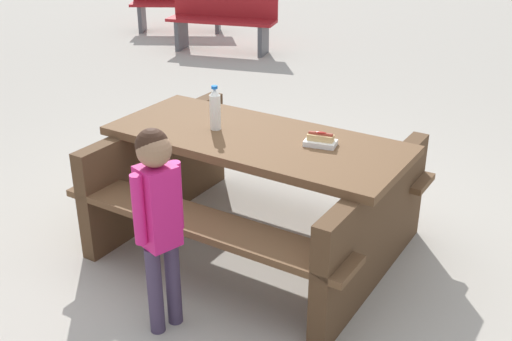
# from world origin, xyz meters

# --- Properties ---
(ground_plane) EXTENTS (30.00, 30.00, 0.00)m
(ground_plane) POSITION_xyz_m (0.00, 0.00, 0.00)
(ground_plane) COLOR #ADA599
(ground_plane) RESTS_ON ground
(picnic_table) EXTENTS (2.15, 1.90, 0.75)m
(picnic_table) POSITION_xyz_m (0.00, 0.00, 0.44)
(picnic_table) COLOR brown
(picnic_table) RESTS_ON ground
(soda_bottle) EXTENTS (0.07, 0.07, 0.27)m
(soda_bottle) POSITION_xyz_m (-0.25, -0.12, 0.88)
(soda_bottle) COLOR silver
(soda_bottle) RESTS_ON picnic_table
(hotdog_tray) EXTENTS (0.21, 0.19, 0.08)m
(hotdog_tray) POSITION_xyz_m (0.34, 0.19, 0.78)
(hotdog_tray) COLOR white
(hotdog_tray) RESTS_ON picnic_table
(child_in_coat) EXTENTS (0.17, 0.27, 1.10)m
(child_in_coat) POSITION_xyz_m (0.33, -0.87, 0.70)
(child_in_coat) COLOR #3F334C
(child_in_coat) RESTS_ON ground
(park_bench_near) EXTENTS (1.46, 1.18, 0.85)m
(park_bench_near) POSITION_xyz_m (-4.29, 2.92, 0.45)
(park_bench_near) COLOR maroon
(park_bench_near) RESTS_ON ground
(park_bench_mid) EXTENTS (1.28, 1.40, 0.85)m
(park_bench_mid) POSITION_xyz_m (-5.78, 3.17, 0.45)
(park_bench_mid) COLOR maroon
(park_bench_mid) RESTS_ON ground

